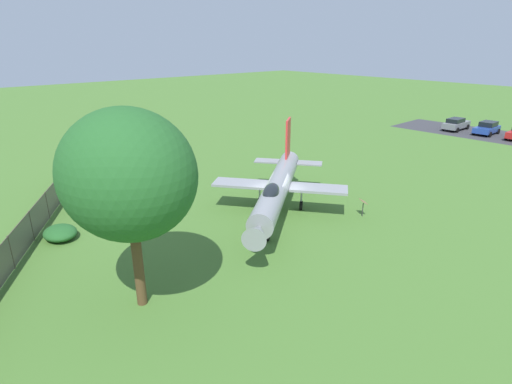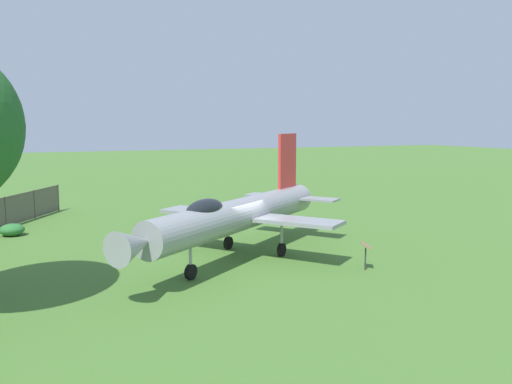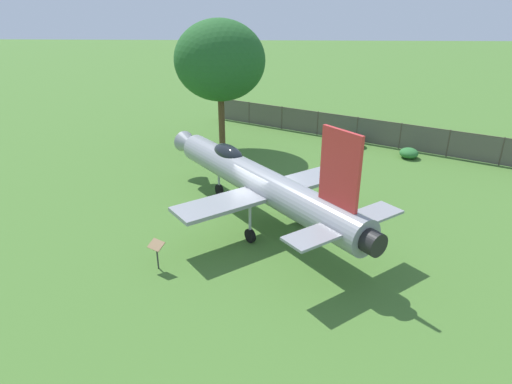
{
  "view_description": "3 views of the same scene",
  "coord_description": "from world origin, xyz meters",
  "px_view_note": "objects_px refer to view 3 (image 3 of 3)",
  "views": [
    {
      "loc": [
        17.26,
        -17.0,
        10.54
      ],
      "look_at": [
        -0.95,
        -1.01,
        1.57
      ],
      "focal_mm": 28.57,
      "sensor_mm": 36.0,
      "label": 1
    },
    {
      "loc": [
        21.14,
        -8.43,
        5.85
      ],
      "look_at": [
        -0.84,
        1.11,
        2.79
      ],
      "focal_mm": 37.15,
      "sensor_mm": 36.0,
      "label": 2
    },
    {
      "loc": [
        -0.55,
        17.9,
        9.33
      ],
      "look_at": [
        0.16,
        1.05,
        1.95
      ],
      "focal_mm": 30.84,
      "sensor_mm": 36.0,
      "label": 3
    }
  ],
  "objects_px": {
    "display_jet": "(256,179)",
    "shrub_by_tree": "(409,153)",
    "shade_tree": "(220,61)",
    "shrub_near_fence": "(349,142)",
    "info_plaque": "(157,249)"
  },
  "relations": [
    {
      "from": "shrub_by_tree",
      "to": "shrub_near_fence",
      "type": "bearing_deg",
      "value": -33.05
    },
    {
      "from": "shade_tree",
      "to": "shrub_near_fence",
      "type": "distance_m",
      "value": 10.3
    },
    {
      "from": "shrub_near_fence",
      "to": "shrub_by_tree",
      "type": "xyz_separation_m",
      "value": [
        -3.49,
        2.27,
        -0.03
      ]
    },
    {
      "from": "shrub_by_tree",
      "to": "info_plaque",
      "type": "height_order",
      "value": "info_plaque"
    },
    {
      "from": "display_jet",
      "to": "shrub_by_tree",
      "type": "height_order",
      "value": "display_jet"
    },
    {
      "from": "display_jet",
      "to": "info_plaque",
      "type": "distance_m",
      "value": 5.63
    },
    {
      "from": "display_jet",
      "to": "shrub_by_tree",
      "type": "bearing_deg",
      "value": -83.58
    },
    {
      "from": "shrub_by_tree",
      "to": "shade_tree",
      "type": "bearing_deg",
      "value": -7.49
    },
    {
      "from": "shade_tree",
      "to": "info_plaque",
      "type": "xyz_separation_m",
      "value": [
        0.77,
        14.89,
        -4.93
      ]
    },
    {
      "from": "shade_tree",
      "to": "shrub_by_tree",
      "type": "relative_size",
      "value": 6.61
    },
    {
      "from": "info_plaque",
      "to": "shade_tree",
      "type": "bearing_deg",
      "value": -92.96
    },
    {
      "from": "shrub_near_fence",
      "to": "display_jet",
      "type": "bearing_deg",
      "value": 62.26
    },
    {
      "from": "shade_tree",
      "to": "shrub_by_tree",
      "type": "distance_m",
      "value": 13.48
    },
    {
      "from": "info_plaque",
      "to": "display_jet",
      "type": "bearing_deg",
      "value": -129.91
    },
    {
      "from": "shrub_by_tree",
      "to": "info_plaque",
      "type": "distance_m",
      "value": 18.59
    }
  ]
}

